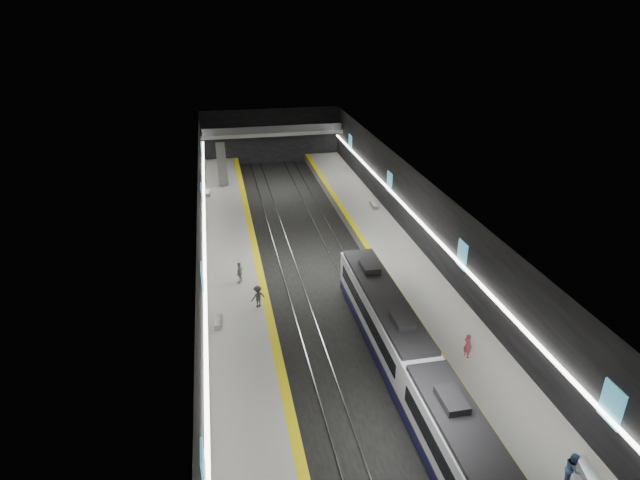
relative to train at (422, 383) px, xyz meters
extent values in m
plane|color=black|center=(-2.50, 19.01, -2.20)|extent=(70.00, 70.00, 0.00)
cube|color=beige|center=(-2.50, 19.01, 5.80)|extent=(20.00, 70.00, 0.04)
cube|color=black|center=(-12.50, 19.01, 1.80)|extent=(0.04, 70.00, 8.00)
cube|color=black|center=(7.50, 19.01, 1.80)|extent=(0.04, 70.00, 8.00)
cube|color=black|center=(-2.50, 54.01, 1.80)|extent=(20.00, 0.04, 8.00)
cube|color=slate|center=(-10.00, 19.01, -1.70)|extent=(5.00, 70.00, 1.00)
cube|color=#A3A39E|center=(-10.00, 19.01, -1.19)|extent=(5.00, 70.00, 0.02)
cube|color=yellow|center=(-7.80, 19.01, -1.18)|extent=(0.60, 70.00, 0.02)
cube|color=slate|center=(5.00, 19.01, -1.70)|extent=(5.00, 70.00, 1.00)
cube|color=#A3A39E|center=(5.00, 19.01, -1.19)|extent=(5.00, 70.00, 0.02)
cube|color=yellow|center=(2.80, 19.01, -1.18)|extent=(0.60, 70.00, 0.02)
cube|color=gray|center=(-5.72, 19.01, -2.14)|extent=(0.08, 70.00, 0.12)
cube|color=gray|center=(-4.28, 19.01, -2.14)|extent=(0.08, 70.00, 0.12)
cube|color=gray|center=(-0.72, 19.01, -2.14)|extent=(0.08, 70.00, 0.12)
cube|color=gray|center=(0.72, 19.01, -2.14)|extent=(0.08, 70.00, 0.12)
cube|color=black|center=(0.00, -7.49, 1.60)|extent=(2.44, 14.25, 0.30)
cube|color=#11103D|center=(0.00, 7.50, -1.45)|extent=(2.65, 15.00, 0.80)
cube|color=white|center=(0.00, 7.50, 0.20)|extent=(2.65, 15.00, 2.50)
cube|color=black|center=(0.00, 7.50, 1.60)|extent=(2.44, 14.25, 0.30)
cube|color=black|center=(0.00, 7.50, 0.25)|extent=(2.69, 13.20, 1.00)
cube|color=black|center=(0.00, -0.02, 0.15)|extent=(1.85, 0.05, 1.20)
cube|color=#42A2C6|center=(-12.42, -5.99, 2.30)|extent=(0.10, 1.50, 2.20)
cube|color=#42A2C6|center=(-12.42, 11.01, 2.30)|extent=(0.10, 1.50, 2.20)
cube|color=#42A2C6|center=(-12.42, 29.01, 2.30)|extent=(0.10, 1.50, 2.20)
cube|color=#42A2C6|center=(-12.42, 46.01, 2.30)|extent=(0.10, 1.50, 2.20)
cube|color=#42A2C6|center=(7.42, -5.99, 2.30)|extent=(0.10, 1.50, 2.20)
cube|color=#42A2C6|center=(7.42, 11.01, 2.30)|extent=(0.10, 1.50, 2.20)
cube|color=#42A2C6|center=(7.42, 29.01, 2.30)|extent=(0.10, 1.50, 2.20)
cube|color=#42A2C6|center=(7.42, 46.01, 2.30)|extent=(0.10, 1.50, 2.20)
cube|color=white|center=(-12.30, 19.01, 1.60)|extent=(0.25, 68.60, 0.12)
cube|color=white|center=(7.30, 19.01, 1.60)|extent=(0.25, 68.60, 0.12)
cube|color=gray|center=(-2.50, 52.01, 2.80)|extent=(20.00, 3.00, 0.50)
cube|color=#47474C|center=(-2.50, 50.56, 3.55)|extent=(19.60, 0.08, 1.00)
cube|color=#99999E|center=(-10.00, 45.01, 0.70)|extent=(1.20, 7.50, 3.92)
cube|color=#99999E|center=(-11.58, 10.43, -0.99)|extent=(0.65, 1.70, 0.40)
cube|color=#99999E|center=(-12.00, 38.67, -0.97)|extent=(0.58, 1.88, 0.45)
cube|color=#99999E|center=(6.04, -7.10, -0.95)|extent=(1.04, 2.10, 0.50)
cube|color=#99999E|center=(6.38, 30.83, -0.95)|extent=(0.65, 2.01, 0.49)
imported|color=#C2485C|center=(4.49, 3.25, -0.31)|extent=(0.58, 0.74, 1.76)
imported|color=teal|center=(5.00, -7.17, -0.25)|extent=(1.11, 1.16, 1.90)
imported|color=beige|center=(-9.60, 16.32, -0.23)|extent=(0.88, 1.22, 1.93)
imported|color=#3E3D44|center=(-8.48, 12.29, -0.31)|extent=(1.31, 1.05, 1.77)
camera|label=1|loc=(-10.83, -23.27, 20.79)|focal=30.00mm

